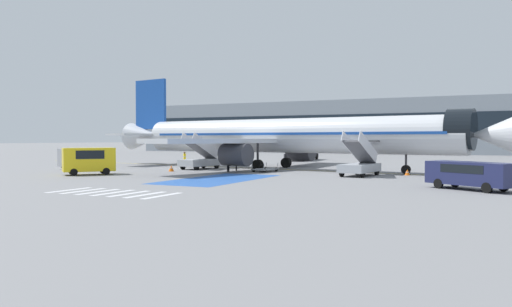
{
  "coord_description": "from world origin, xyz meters",
  "views": [
    {
      "loc": [
        19.25,
        -49.21,
        3.24
      ],
      "look_at": [
        -3.06,
        -3.51,
        1.73
      ],
      "focal_mm": 35.0,
      "sensor_mm": 36.0,
      "label": 1
    }
  ],
  "objects_px": {
    "airliner": "(281,136)",
    "baggage_cart": "(265,169)",
    "service_van_2": "(470,173)",
    "boarding_stairs_aft": "(200,160)",
    "service_van_1": "(89,159)",
    "terminal_building": "(407,127)",
    "ground_crew_0": "(228,162)",
    "traffic_cone_1": "(407,172)",
    "ground_crew_1": "(185,158)",
    "boarding_stairs_forward": "(360,165)",
    "fuel_tanker": "(302,149)",
    "ground_crew_2": "(236,161)",
    "service_van_0": "(80,156)",
    "traffic_cone_0": "(171,168)"
  },
  "relations": [
    {
      "from": "ground_crew_2",
      "to": "fuel_tanker",
      "type": "bearing_deg",
      "value": -28.2
    },
    {
      "from": "service_van_2",
      "to": "ground_crew_2",
      "type": "relative_size",
      "value": 3.39
    },
    {
      "from": "boarding_stairs_forward",
      "to": "traffic_cone_1",
      "type": "height_order",
      "value": "boarding_stairs_forward"
    },
    {
      "from": "airliner",
      "to": "baggage_cart",
      "type": "height_order",
      "value": "airliner"
    },
    {
      "from": "airliner",
      "to": "boarding_stairs_aft",
      "type": "relative_size",
      "value": 8.37
    },
    {
      "from": "service_van_2",
      "to": "baggage_cart",
      "type": "bearing_deg",
      "value": 93.28
    },
    {
      "from": "service_van_2",
      "to": "ground_crew_1",
      "type": "xyz_separation_m",
      "value": [
        -30.45,
        12.98,
        -0.05
      ]
    },
    {
      "from": "traffic_cone_1",
      "to": "airliner",
      "type": "bearing_deg",
      "value": 166.79
    },
    {
      "from": "service_van_0",
      "to": "ground_crew_2",
      "type": "height_order",
      "value": "service_van_0"
    },
    {
      "from": "service_van_2",
      "to": "baggage_cart",
      "type": "xyz_separation_m",
      "value": [
        -19.0,
        10.06,
        -0.83
      ]
    },
    {
      "from": "airliner",
      "to": "terminal_building",
      "type": "height_order",
      "value": "terminal_building"
    },
    {
      "from": "fuel_tanker",
      "to": "ground_crew_2",
      "type": "height_order",
      "value": "fuel_tanker"
    },
    {
      "from": "boarding_stairs_forward",
      "to": "terminal_building",
      "type": "bearing_deg",
      "value": 103.62
    },
    {
      "from": "baggage_cart",
      "to": "ground_crew_2",
      "type": "bearing_deg",
      "value": 4.35
    },
    {
      "from": "ground_crew_1",
      "to": "traffic_cone_1",
      "type": "bearing_deg",
      "value": -138.38
    },
    {
      "from": "ground_crew_1",
      "to": "airliner",
      "type": "bearing_deg",
      "value": -127.0
    },
    {
      "from": "ground_crew_0",
      "to": "traffic_cone_0",
      "type": "height_order",
      "value": "ground_crew_0"
    },
    {
      "from": "boarding_stairs_aft",
      "to": "service_van_0",
      "type": "bearing_deg",
      "value": -149.93
    },
    {
      "from": "boarding_stairs_aft",
      "to": "service_van_1",
      "type": "relative_size",
      "value": 1.16
    },
    {
      "from": "ground_crew_1",
      "to": "baggage_cart",
      "type": "bearing_deg",
      "value": -148.77
    },
    {
      "from": "airliner",
      "to": "boarding_stairs_aft",
      "type": "bearing_deg",
      "value": -59.83
    },
    {
      "from": "traffic_cone_0",
      "to": "traffic_cone_1",
      "type": "relative_size",
      "value": 1.15
    },
    {
      "from": "ground_crew_0",
      "to": "traffic_cone_0",
      "type": "xyz_separation_m",
      "value": [
        -5.44,
        -1.85,
        -0.68
      ]
    },
    {
      "from": "traffic_cone_1",
      "to": "terminal_building",
      "type": "bearing_deg",
      "value": 99.27
    },
    {
      "from": "traffic_cone_1",
      "to": "terminal_building",
      "type": "height_order",
      "value": "terminal_building"
    },
    {
      "from": "boarding_stairs_forward",
      "to": "service_van_2",
      "type": "height_order",
      "value": "boarding_stairs_forward"
    },
    {
      "from": "boarding_stairs_forward",
      "to": "traffic_cone_0",
      "type": "xyz_separation_m",
      "value": [
        -18.36,
        -2.25,
        -0.68
      ]
    },
    {
      "from": "service_van_1",
      "to": "terminal_building",
      "type": "height_order",
      "value": "terminal_building"
    },
    {
      "from": "boarding_stairs_forward",
      "to": "service_van_1",
      "type": "xyz_separation_m",
      "value": [
        -22.34,
        -9.27,
        0.45
      ]
    },
    {
      "from": "airliner",
      "to": "boarding_stairs_forward",
      "type": "xyz_separation_m",
      "value": [
        9.91,
        -5.7,
        -2.56
      ]
    },
    {
      "from": "service_van_0",
      "to": "service_van_1",
      "type": "bearing_deg",
      "value": 131.3
    },
    {
      "from": "traffic_cone_0",
      "to": "traffic_cone_1",
      "type": "distance_m",
      "value": 22.49
    },
    {
      "from": "boarding_stairs_aft",
      "to": "fuel_tanker",
      "type": "relative_size",
      "value": 0.51
    },
    {
      "from": "boarding_stairs_aft",
      "to": "traffic_cone_1",
      "type": "xyz_separation_m",
      "value": [
        21.51,
        0.15,
        -0.71
      ]
    },
    {
      "from": "baggage_cart",
      "to": "ground_crew_0",
      "type": "height_order",
      "value": "ground_crew_0"
    },
    {
      "from": "service_van_1",
      "to": "boarding_stairs_aft",
      "type": "bearing_deg",
      "value": 107.69
    },
    {
      "from": "airliner",
      "to": "boarding_stairs_forward",
      "type": "distance_m",
      "value": 11.72
    },
    {
      "from": "service_van_1",
      "to": "ground_crew_1",
      "type": "distance_m",
      "value": 13.56
    },
    {
      "from": "traffic_cone_1",
      "to": "terminal_building",
      "type": "xyz_separation_m",
      "value": [
        -11.03,
        67.59,
        5.67
      ]
    },
    {
      "from": "service_van_1",
      "to": "traffic_cone_1",
      "type": "relative_size",
      "value": 8.94
    },
    {
      "from": "airliner",
      "to": "service_van_2",
      "type": "distance_m",
      "value": 24.15
    },
    {
      "from": "ground_crew_2",
      "to": "terminal_building",
      "type": "distance_m",
      "value": 68.91
    },
    {
      "from": "traffic_cone_1",
      "to": "baggage_cart",
      "type": "bearing_deg",
      "value": -174.77
    },
    {
      "from": "airliner",
      "to": "ground_crew_0",
      "type": "relative_size",
      "value": 26.67
    },
    {
      "from": "boarding_stairs_aft",
      "to": "terminal_building",
      "type": "bearing_deg",
      "value": 88.79
    },
    {
      "from": "service_van_2",
      "to": "ground_crew_1",
      "type": "relative_size",
      "value": 3.17
    },
    {
      "from": "airliner",
      "to": "boarding_stairs_aft",
      "type": "distance_m",
      "value": 9.02
    },
    {
      "from": "service_van_1",
      "to": "terminal_building",
      "type": "bearing_deg",
      "value": 117.91
    },
    {
      "from": "boarding_stairs_aft",
      "to": "service_van_1",
      "type": "xyz_separation_m",
      "value": [
        -4.44,
        -11.65,
        0.45
      ]
    },
    {
      "from": "traffic_cone_1",
      "to": "ground_crew_1",
      "type": "bearing_deg",
      "value": 176.07
    }
  ]
}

